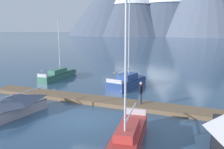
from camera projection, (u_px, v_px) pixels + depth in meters
name	position (u px, v px, depth m)	size (l,w,h in m)	color
ground_plane	(83.00, 120.00, 16.30)	(700.00, 700.00, 0.00)	#2D4C6B
mountain_west_summit	(117.00, 1.00, 217.85)	(88.49, 88.49, 58.66)	#4C566B
mountain_central_massif	(132.00, 5.00, 203.77)	(72.18, 72.18, 47.69)	#4C566B
dock	(104.00, 101.00, 20.00)	(21.97, 3.72, 0.30)	brown
sailboat_nearest_berth	(60.00, 74.00, 29.97)	(1.57, 7.32, 7.01)	#336B56
sailboat_second_berth	(7.00, 108.00, 16.46)	(2.71, 6.94, 6.94)	#93939E
sailboat_mid_dock_port	(129.00, 81.00, 25.61)	(3.21, 6.36, 8.96)	navy
sailboat_mid_dock_starboard	(126.00, 141.00, 12.01)	(1.79, 6.36, 8.16)	#B2332D
person_on_dock	(141.00, 91.00, 18.72)	(0.23, 0.59, 1.69)	#384256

